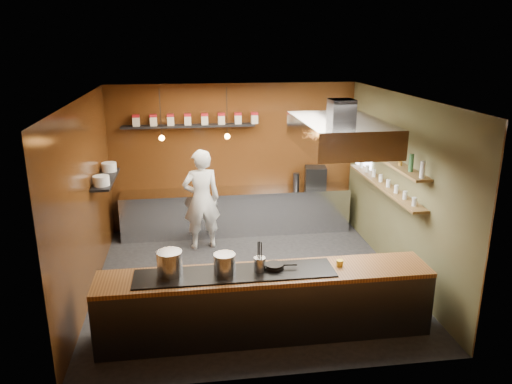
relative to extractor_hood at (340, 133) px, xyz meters
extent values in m
plane|color=black|center=(-1.30, 0.40, -2.51)|extent=(5.00, 5.00, 0.00)
plane|color=#331809|center=(-1.30, 2.90, -1.01)|extent=(5.00, 0.00, 5.00)
plane|color=#331809|center=(-3.80, 0.40, -1.01)|extent=(0.00, 5.00, 5.00)
plane|color=#4B482A|center=(1.20, 0.40, -1.01)|extent=(0.00, 5.00, 5.00)
plane|color=silver|center=(-1.30, 0.40, 0.49)|extent=(5.00, 5.00, 0.00)
plane|color=white|center=(1.15, 2.10, -0.61)|extent=(0.00, 1.00, 1.00)
cube|color=silver|center=(-1.30, 2.57, -2.06)|extent=(4.60, 0.65, 0.90)
cube|color=#38383D|center=(-1.30, -1.20, -2.08)|extent=(4.40, 0.70, 0.86)
cube|color=brown|center=(-1.30, -1.20, -1.62)|extent=(4.40, 0.72, 0.06)
cube|color=black|center=(-1.70, -1.20, -1.58)|extent=(2.60, 0.55, 0.02)
cube|color=black|center=(-2.20, 2.76, -0.31)|extent=(2.60, 0.26, 0.04)
cube|color=black|center=(-3.64, 1.40, -0.96)|extent=(0.30, 1.40, 0.04)
cube|color=brown|center=(1.04, 0.70, -0.59)|extent=(0.26, 2.80, 0.04)
cube|color=brown|center=(1.04, 0.70, -1.06)|extent=(0.26, 2.80, 0.04)
cube|color=#38383D|center=(0.00, 0.00, 0.34)|extent=(0.35, 0.35, 0.30)
cube|color=silver|center=(0.00, 0.00, -0.01)|extent=(1.20, 2.00, 0.40)
cube|color=white|center=(0.00, 0.00, -0.22)|extent=(1.00, 1.80, 0.02)
cylinder|color=black|center=(-2.70, 2.10, 0.04)|extent=(0.01, 0.01, 0.90)
sphere|color=orange|center=(-2.70, 2.10, -0.41)|extent=(0.10, 0.10, 0.10)
cylinder|color=black|center=(-1.50, 2.10, 0.04)|extent=(0.01, 0.01, 0.90)
sphere|color=orange|center=(-1.50, 2.10, -0.41)|extent=(0.10, 0.10, 0.10)
cube|color=beige|center=(-3.20, 2.76, -0.20)|extent=(0.13, 0.13, 0.17)
cube|color=maroon|center=(-3.20, 2.76, -0.09)|extent=(0.13, 0.13, 0.05)
cube|color=beige|center=(-2.87, 2.76, -0.20)|extent=(0.13, 0.13, 0.17)
cube|color=maroon|center=(-2.87, 2.76, -0.09)|extent=(0.14, 0.13, 0.05)
cube|color=beige|center=(-2.54, 2.76, -0.20)|extent=(0.13, 0.13, 0.17)
cube|color=maroon|center=(-2.54, 2.76, -0.09)|extent=(0.13, 0.13, 0.05)
cube|color=beige|center=(-2.21, 2.76, -0.20)|extent=(0.13, 0.13, 0.17)
cube|color=maroon|center=(-2.21, 2.76, -0.09)|extent=(0.14, 0.13, 0.05)
cube|color=beige|center=(-1.89, 2.76, -0.20)|extent=(0.13, 0.13, 0.17)
cube|color=maroon|center=(-1.89, 2.76, -0.09)|extent=(0.14, 0.13, 0.05)
cube|color=beige|center=(-1.56, 2.76, -0.20)|extent=(0.13, 0.13, 0.17)
cube|color=maroon|center=(-1.56, 2.76, -0.09)|extent=(0.14, 0.13, 0.05)
cube|color=beige|center=(-1.23, 2.76, -0.20)|extent=(0.13, 0.13, 0.17)
cube|color=maroon|center=(-1.23, 2.76, -0.09)|extent=(0.14, 0.13, 0.05)
cube|color=beige|center=(-0.90, 2.76, -0.20)|extent=(0.13, 0.13, 0.17)
cube|color=maroon|center=(-0.90, 2.76, -0.09)|extent=(0.14, 0.13, 0.05)
cylinder|color=white|center=(-3.64, 0.95, -0.86)|extent=(0.26, 0.26, 0.16)
cylinder|color=white|center=(-3.64, 1.85, -0.86)|extent=(0.26, 0.26, 0.16)
cylinder|color=silver|center=(1.04, -0.60, -0.45)|extent=(0.06, 0.06, 0.24)
cylinder|color=#2D5933|center=(1.04, -0.23, -0.45)|extent=(0.06, 0.06, 0.24)
cylinder|color=#8C601E|center=(1.04, 0.14, -0.45)|extent=(0.06, 0.06, 0.24)
cylinder|color=silver|center=(1.04, 0.51, -0.45)|extent=(0.06, 0.06, 0.24)
cylinder|color=#2D5933|center=(1.04, 0.89, -0.45)|extent=(0.06, 0.06, 0.24)
cylinder|color=#8C601E|center=(1.04, 1.26, -0.45)|extent=(0.06, 0.06, 0.24)
cylinder|color=silver|center=(1.04, 1.63, -0.45)|extent=(0.06, 0.06, 0.24)
cylinder|color=#2D5933|center=(1.04, 2.00, -0.45)|extent=(0.06, 0.06, 0.24)
cylinder|color=silver|center=(1.04, -0.45, -0.97)|extent=(0.07, 0.07, 0.13)
cylinder|color=silver|center=(1.04, -0.12, -0.97)|extent=(0.07, 0.07, 0.13)
cylinder|color=silver|center=(1.04, 0.21, -0.97)|extent=(0.07, 0.07, 0.13)
cylinder|color=silver|center=(1.04, 0.54, -0.97)|extent=(0.07, 0.07, 0.13)
cylinder|color=silver|center=(1.04, 0.86, -0.97)|extent=(0.07, 0.07, 0.13)
cylinder|color=silver|center=(1.04, 1.19, -0.97)|extent=(0.07, 0.07, 0.13)
cylinder|color=silver|center=(1.04, 1.52, -0.97)|extent=(0.07, 0.07, 0.13)
cylinder|color=silver|center=(1.04, 1.85, -0.97)|extent=(0.07, 0.07, 0.13)
cylinder|color=silver|center=(-2.53, -1.14, -1.41)|extent=(0.44, 0.44, 0.32)
cylinder|color=silver|center=(-1.83, -1.19, -1.43)|extent=(0.34, 0.34, 0.26)
cylinder|color=#B6B8BD|center=(-1.38, -1.21, -1.47)|extent=(0.16, 0.16, 0.20)
cylinder|color=black|center=(-1.18, -1.15, -1.55)|extent=(0.26, 0.26, 0.03)
cylinder|color=black|center=(-1.18, -1.15, -1.52)|extent=(0.24, 0.24, 0.03)
cylinder|color=black|center=(-0.97, -1.17, -1.52)|extent=(0.18, 0.04, 0.02)
cylinder|color=yellow|center=(-0.29, -1.16, -1.54)|extent=(0.11, 0.11, 0.08)
cube|color=black|center=(0.35, 2.60, -1.39)|extent=(0.48, 0.46, 0.42)
imported|color=silver|center=(-2.02, 1.87, -1.54)|extent=(0.76, 0.56, 1.92)
camera|label=1|loc=(-2.25, -7.04, 1.34)|focal=35.00mm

